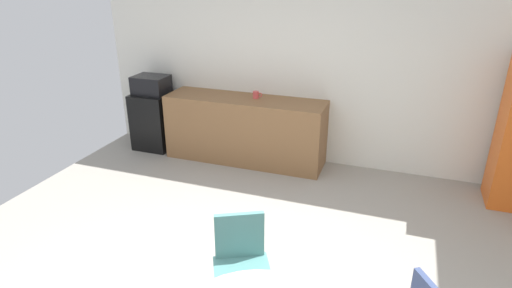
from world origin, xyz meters
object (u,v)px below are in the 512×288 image
(mini_fridge, at_px, (155,120))
(mug_white, at_px, (256,95))
(microwave, at_px, (151,85))
(chair_teal, at_px, (241,255))

(mini_fridge, relative_size, mug_white, 6.45)
(microwave, distance_m, chair_teal, 3.65)
(mini_fridge, xyz_separation_m, mug_white, (1.59, 0.06, 0.53))
(mini_fridge, xyz_separation_m, microwave, (0.00, 0.00, 0.55))
(microwave, xyz_separation_m, chair_teal, (2.44, -2.68, -0.44))
(chair_teal, xyz_separation_m, mug_white, (-0.85, 2.75, 0.43))
(microwave, height_order, mug_white, microwave)
(mini_fridge, bearing_deg, chair_teal, -47.73)
(microwave, bearing_deg, chair_teal, -47.73)
(mini_fridge, height_order, mug_white, mug_white)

